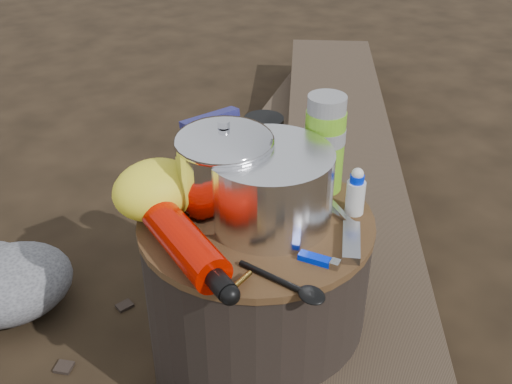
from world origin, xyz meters
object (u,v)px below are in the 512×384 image
stump (256,300)px  thermos (324,144)px  camping_pot (225,170)px  travel_mug (264,144)px  log_main (339,165)px  fuel_bottle (185,243)px

stump → thermos: bearing=6.3°
thermos → camping_pot: bearing=170.2°
travel_mug → log_main: bearing=33.0°
fuel_bottle → thermos: (0.35, 0.06, 0.07)m
log_main → camping_pot: (-0.70, -0.45, 0.43)m
camping_pot → log_main: bearing=32.7°
stump → travel_mug: 0.33m
fuel_bottle → travel_mug: 0.35m
thermos → log_main: bearing=44.8°
log_main → thermos: 0.82m
camping_pot → thermos: bearing=-9.8°
fuel_bottle → travel_mug: bearing=34.5°
stump → fuel_bottle: 0.30m
camping_pot → fuel_bottle: camping_pot is taller
log_main → fuel_bottle: fuel_bottle is taller
camping_pot → travel_mug: 0.18m
camping_pot → stump: bearing=-59.6°
camping_pot → fuel_bottle: bearing=-146.5°
stump → thermos: (0.18, 0.02, 0.31)m
stump → camping_pot: 0.31m
log_main → camping_pot: size_ratio=11.21×
camping_pot → travel_mug: camping_pot is taller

